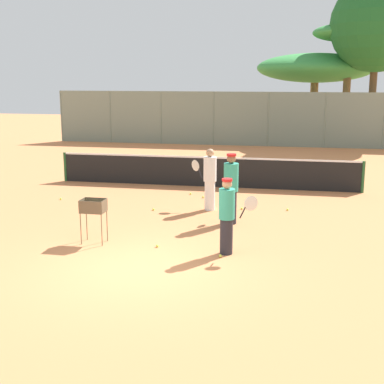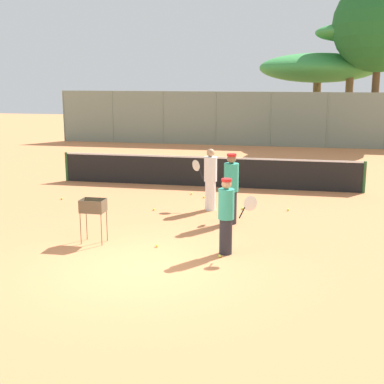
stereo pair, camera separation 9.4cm
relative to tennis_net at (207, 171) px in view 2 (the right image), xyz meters
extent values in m
plane|color=#D37F4C|center=(0.00, -8.29, -0.56)|extent=(80.00, 80.00, 0.00)
cylinder|color=#26592D|center=(-5.29, 0.00, -0.02)|extent=(0.10, 0.10, 1.07)
cylinder|color=#26592D|center=(5.29, 0.00, -0.02)|extent=(0.10, 0.10, 1.07)
cube|color=black|center=(0.00, 0.00, -0.05)|extent=(10.59, 0.01, 1.01)
cube|color=white|center=(0.00, 0.00, 0.48)|extent=(10.59, 0.02, 0.06)
cylinder|color=gray|center=(-10.57, 11.39, 0.92)|extent=(0.08, 0.08, 2.96)
cylinder|color=gray|center=(-7.55, 11.39, 0.92)|extent=(0.08, 0.08, 2.96)
cylinder|color=gray|center=(-4.53, 11.39, 0.92)|extent=(0.08, 0.08, 2.96)
cylinder|color=gray|center=(-1.51, 11.39, 0.92)|extent=(0.08, 0.08, 2.96)
cylinder|color=gray|center=(1.51, 11.39, 0.92)|extent=(0.08, 0.08, 2.96)
cylinder|color=gray|center=(4.53, 11.39, 0.92)|extent=(0.08, 0.08, 2.96)
cube|color=gray|center=(0.00, 11.39, 0.92)|extent=(21.15, 0.01, 2.96)
cylinder|color=brown|center=(5.80, 14.25, 2.28)|extent=(0.43, 0.43, 5.67)
ellipsoid|color=#388E42|center=(5.80, 14.25, 5.63)|extent=(4.16, 4.16, 1.04)
cylinder|color=brown|center=(4.03, 16.05, 1.13)|extent=(0.47, 0.47, 3.38)
ellipsoid|color=#388E42|center=(4.03, 16.05, 3.71)|extent=(7.10, 7.10, 1.77)
cylinder|color=brown|center=(7.09, 13.09, 1.93)|extent=(0.40, 0.40, 4.97)
sphere|color=#1E6028|center=(7.09, 13.09, 5.92)|extent=(5.02, 5.02, 5.02)
cylinder|color=#26262D|center=(1.42, -4.59, -0.12)|extent=(0.31, 0.31, 0.88)
cylinder|color=teal|center=(1.42, -4.59, 0.69)|extent=(0.39, 0.39, 0.73)
sphere|color=#8C6647|center=(1.42, -4.59, 1.18)|extent=(0.24, 0.24, 0.24)
cylinder|color=red|center=(1.42, -4.59, 1.28)|extent=(0.25, 0.25, 0.06)
cylinder|color=black|center=(1.44, -4.22, 0.51)|extent=(0.04, 0.15, 0.27)
ellipsoid|color=silver|center=(1.44, -4.03, 0.73)|extent=(0.04, 0.40, 0.43)
cylinder|color=white|center=(0.65, -3.26, -0.13)|extent=(0.30, 0.30, 0.85)
cylinder|color=white|center=(0.65, -3.26, 0.65)|extent=(0.37, 0.37, 0.71)
sphere|color=tan|center=(0.65, -3.26, 1.12)|extent=(0.23, 0.23, 0.23)
cylinder|color=black|center=(0.33, -3.07, 0.47)|extent=(0.14, 0.10, 0.27)
ellipsoid|color=silver|center=(0.17, -2.98, 0.69)|extent=(0.36, 0.22, 0.43)
cylinder|color=#26262D|center=(1.63, -7.05, -0.16)|extent=(0.28, 0.28, 0.80)
cylinder|color=teal|center=(1.63, -7.05, 0.57)|extent=(0.35, 0.35, 0.66)
sphere|color=tan|center=(1.63, -7.05, 1.01)|extent=(0.22, 0.22, 0.22)
cylinder|color=red|center=(1.63, -7.05, 1.10)|extent=(0.23, 0.23, 0.05)
cylinder|color=black|center=(1.98, -7.10, 0.40)|extent=(0.15, 0.05, 0.27)
ellipsoid|color=silver|center=(2.16, -7.12, 0.62)|extent=(0.40, 0.08, 0.43)
cylinder|color=brown|center=(-1.77, -7.04, -0.19)|extent=(0.02, 0.02, 0.74)
cylinder|color=brown|center=(-1.26, -7.04, -0.19)|extent=(0.02, 0.02, 0.74)
cylinder|color=brown|center=(-1.77, -6.68, -0.19)|extent=(0.02, 0.02, 0.74)
cylinder|color=brown|center=(-1.26, -6.68, -0.19)|extent=(0.02, 0.02, 0.74)
cube|color=brown|center=(-1.51, -6.86, 0.19)|extent=(0.55, 0.40, 0.01)
cube|color=brown|center=(-1.51, -7.06, 0.34)|extent=(0.55, 0.01, 0.30)
cube|color=brown|center=(-1.51, -6.66, 0.34)|extent=(0.55, 0.01, 0.30)
cube|color=brown|center=(-1.79, -6.86, 0.34)|extent=(0.01, 0.40, 0.30)
cube|color=brown|center=(-1.24, -6.86, 0.34)|extent=(0.01, 0.40, 0.30)
sphere|color=#D1E54C|center=(-1.41, -6.99, 0.28)|extent=(0.07, 0.07, 0.07)
sphere|color=#D1E54C|center=(-1.71, -6.99, 0.23)|extent=(0.07, 0.07, 0.07)
sphere|color=#D1E54C|center=(-1.40, -6.83, 0.23)|extent=(0.07, 0.07, 0.07)
sphere|color=#D1E54C|center=(-1.65, -6.89, 0.28)|extent=(0.07, 0.07, 0.07)
sphere|color=#D1E54C|center=(-1.38, -6.76, 0.28)|extent=(0.07, 0.07, 0.07)
sphere|color=#D1E54C|center=(-1.46, -6.90, 0.28)|extent=(0.07, 0.07, 0.07)
sphere|color=#D1E54C|center=(-1.43, -6.79, 0.28)|extent=(0.07, 0.07, 0.07)
sphere|color=#D1E54C|center=(-1.58, -6.83, 0.28)|extent=(0.07, 0.07, 0.07)
sphere|color=#D1E54C|center=(-1.60, -6.79, 0.28)|extent=(0.07, 0.07, 0.07)
sphere|color=#D1E54C|center=(-4.18, -2.89, -0.53)|extent=(0.07, 0.07, 0.07)
sphere|color=#D1E54C|center=(-0.29, -1.36, -0.53)|extent=(0.07, 0.07, 0.07)
sphere|color=#D1E54C|center=(0.02, -6.91, -0.53)|extent=(0.07, 0.07, 0.07)
sphere|color=#D1E54C|center=(1.57, -3.04, -0.53)|extent=(0.07, 0.07, 0.07)
sphere|color=#D1E54C|center=(0.20, -1.78, -0.53)|extent=(0.07, 0.07, 0.07)
sphere|color=#D1E54C|center=(1.54, -7.32, -0.53)|extent=(0.07, 0.07, 0.07)
sphere|color=#D1E54C|center=(-0.95, -3.65, -0.53)|extent=(0.07, 0.07, 0.07)
sphere|color=#D1E54C|center=(2.89, -2.93, -0.53)|extent=(0.07, 0.07, 0.07)
cube|color=#B2B7BC|center=(2.26, 13.64, -0.11)|extent=(4.20, 1.70, 0.90)
cube|color=#33383D|center=(2.06, 13.64, 0.69)|extent=(2.20, 1.50, 0.70)
camera|label=1|loc=(3.04, -18.22, 3.31)|focal=50.00mm
camera|label=2|loc=(3.13, -18.20, 3.31)|focal=50.00mm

